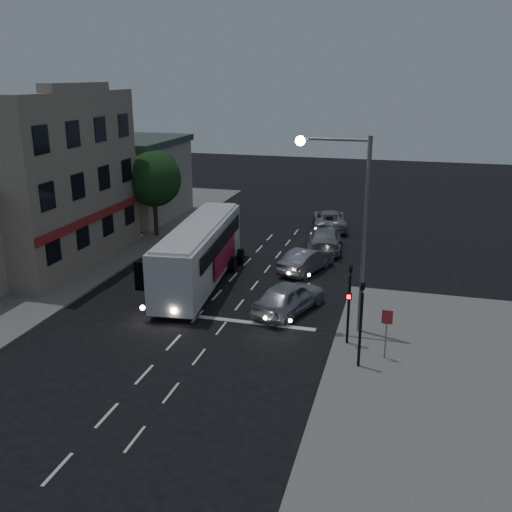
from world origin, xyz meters
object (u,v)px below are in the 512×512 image
(traffic_signal_side, at_px, (361,314))
(car_sedan_b, at_px, (325,239))
(traffic_signal_main, at_px, (349,295))
(regulatory_sign, at_px, (387,326))
(car_sedan_a, at_px, (306,260))
(car_sedan_c, at_px, (329,220))
(tour_bus, at_px, (200,252))
(car_suv, at_px, (289,297))
(street_tree, at_px, (154,177))
(streetlight, at_px, (351,213))

(traffic_signal_side, bearing_deg, car_sedan_b, 103.55)
(traffic_signal_main, height_order, traffic_signal_side, same)
(car_sedan_b, xyz_separation_m, regulatory_sign, (4.90, -15.21, 0.82))
(car_sedan_a, relative_size, car_sedan_b, 0.82)
(traffic_signal_main, bearing_deg, traffic_signal_side, -70.51)
(car_sedan_a, xyz_separation_m, car_sedan_c, (-0.11, 10.49, 0.02))
(car_sedan_a, height_order, car_sedan_c, car_sedan_c)
(tour_bus, distance_m, car_sedan_c, 15.16)
(traffic_signal_main, distance_m, traffic_signal_side, 2.10)
(car_sedan_b, relative_size, traffic_signal_side, 1.31)
(car_suv, distance_m, traffic_signal_side, 6.61)
(car_sedan_c, relative_size, regulatory_sign, 2.44)
(car_sedan_b, relative_size, street_tree, 0.87)
(car_sedan_a, xyz_separation_m, traffic_signal_side, (4.29, -11.35, 1.69))
(car_sedan_a, bearing_deg, street_tree, -2.47)
(car_sedan_b, height_order, streetlight, streetlight)
(car_suv, relative_size, streetlight, 0.53)
(tour_bus, xyz_separation_m, streetlight, (8.88, -4.34, 3.81))
(car_sedan_c, relative_size, streetlight, 0.60)
(streetlight, bearing_deg, regulatory_sign, -51.25)
(tour_bus, bearing_deg, streetlight, -31.83)
(regulatory_sign, distance_m, streetlight, 5.18)
(tour_bus, distance_m, street_tree, 11.10)
(regulatory_sign, height_order, streetlight, streetlight)
(car_sedan_b, bearing_deg, traffic_signal_main, 95.22)
(car_suv, distance_m, car_sedan_a, 6.36)
(streetlight, bearing_deg, tour_bus, 153.93)
(car_sedan_b, height_order, traffic_signal_main, traffic_signal_main)
(car_suv, distance_m, car_sedan_c, 16.85)
(car_suv, bearing_deg, traffic_signal_main, 157.30)
(traffic_signal_main, xyz_separation_m, regulatory_sign, (1.70, -1.01, -0.82))
(tour_bus, height_order, traffic_signal_main, traffic_signal_main)
(car_sedan_c, bearing_deg, tour_bus, 58.38)
(tour_bus, distance_m, car_sedan_a, 6.72)
(tour_bus, xyz_separation_m, traffic_signal_side, (9.83, -7.74, 0.50))
(car_sedan_b, bearing_deg, streetlight, 95.49)
(car_sedan_a, xyz_separation_m, traffic_signal_main, (3.59, -9.37, 1.69))
(streetlight, bearing_deg, car_suv, 152.32)
(car_sedan_c, distance_m, traffic_signal_main, 20.27)
(car_suv, bearing_deg, car_sedan_a, -67.72)
(car_sedan_b, relative_size, streetlight, 0.60)
(car_sedan_b, xyz_separation_m, street_tree, (-12.61, 0.05, 3.72))
(car_suv, height_order, car_sedan_c, car_suv)
(traffic_signal_side, relative_size, regulatory_sign, 1.86)
(streetlight, bearing_deg, traffic_signal_main, -79.80)
(traffic_signal_side, relative_size, streetlight, 0.46)
(car_suv, height_order, traffic_signal_main, traffic_signal_main)
(car_sedan_a, relative_size, traffic_signal_side, 1.08)
(traffic_signal_main, relative_size, street_tree, 0.66)
(tour_bus, xyz_separation_m, car_sedan_a, (5.54, 3.61, -1.19))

